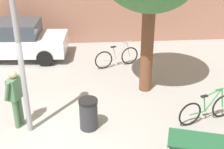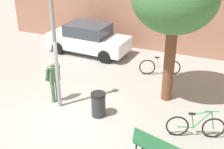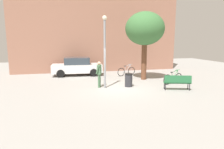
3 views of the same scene
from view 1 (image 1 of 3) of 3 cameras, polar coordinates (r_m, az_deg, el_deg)
ground_plane at (r=8.29m, az=-9.72°, el=-11.26°), size 36.00×36.00×0.00m
lamppost at (r=7.52m, az=-17.12°, el=6.38°), size 0.28×0.28×4.47m
person_by_lamppost at (r=8.46m, az=-17.51°, el=-3.60°), size 0.44×0.63×1.67m
park_bench at (r=7.35m, az=16.70°, el=-12.30°), size 1.67×0.92×0.92m
bicycle_green at (r=8.95m, az=17.22°, el=-6.16°), size 1.74×0.60×0.97m
bicycle_silver at (r=11.87m, az=0.94°, el=3.25°), size 1.73×0.62×0.97m
parked_car_white at (r=13.12m, az=-17.76°, el=6.08°), size 4.29×2.00×1.55m
trash_bin at (r=8.27m, az=-4.38°, el=-7.32°), size 0.51×0.51×0.87m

